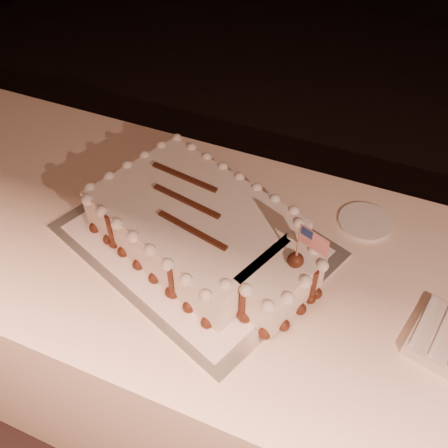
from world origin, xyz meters
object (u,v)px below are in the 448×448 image
at_px(banquet_table, 254,346).
at_px(side_plate, 365,222).
at_px(sheet_cake, 204,230).
at_px(cake_board, 195,240).

relative_size(banquet_table, side_plate, 17.25).
xyz_separation_m(banquet_table, sheet_cake, (-0.15, 0.00, 0.44)).
height_order(cake_board, side_plate, side_plate).
distance_m(cake_board, side_plate, 0.45).
xyz_separation_m(banquet_table, cake_board, (-0.18, 0.01, 0.38)).
bearing_deg(sheet_cake, banquet_table, -0.65).
distance_m(sheet_cake, side_plate, 0.43).
height_order(sheet_cake, side_plate, sheet_cake).
xyz_separation_m(banquet_table, side_plate, (0.20, 0.25, 0.38)).
bearing_deg(banquet_table, cake_board, 175.81).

